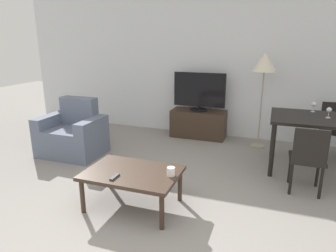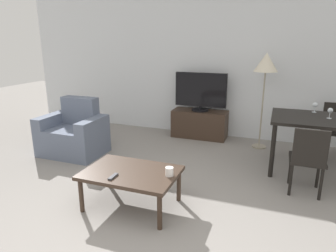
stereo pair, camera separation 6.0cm
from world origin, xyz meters
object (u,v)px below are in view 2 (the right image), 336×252
object	(u,v)px
armchair	(74,135)
dining_table	(326,125)
dining_chair_far	(335,127)
tv_stand	(200,124)
wine_glass_right	(315,105)
coffee_table	(131,175)
wine_glass_left	(330,111)
cup_white_near	(169,172)
floor_lamp	(266,66)
remote_primary	(113,177)
dining_chair_near	(308,157)
tv	(201,92)

from	to	relation	value
armchair	dining_table	distance (m)	3.75
dining_table	dining_chair_far	xyz separation A→B (m)	(0.25, 0.76, -0.22)
tv_stand	dining_chair_far	distance (m)	2.25
armchair	wine_glass_right	distance (m)	3.71
coffee_table	wine_glass_left	bearing A→B (deg)	39.68
armchair	wine_glass_left	bearing A→B (deg)	9.12
cup_white_near	floor_lamp	bearing A→B (deg)	72.79
tv_stand	dining_table	distance (m)	2.25
armchair	coffee_table	size ratio (longest dim) A/B	0.96
armchair	floor_lamp	world-z (taller)	floor_lamp
tv_stand	remote_primary	distance (m)	2.90
coffee_table	cup_white_near	bearing A→B (deg)	5.29
armchair	floor_lamp	distance (m)	3.30
wine_glass_left	dining_table	bearing A→B (deg)	-166.07
dining_chair_near	cup_white_near	bearing A→B (deg)	-146.39
dining_chair_near	wine_glass_left	size ratio (longest dim) A/B	5.76
tv	dining_chair_far	bearing A→B (deg)	-4.89
dining_table	cup_white_near	xyz separation A→B (m)	(-1.63, -1.69, -0.22)
floor_lamp	dining_chair_near	bearing A→B (deg)	-67.63
armchair	dining_chair_near	size ratio (longest dim) A/B	1.16
coffee_table	dining_table	distance (m)	2.71
tv_stand	coffee_table	xyz separation A→B (m)	(-0.07, -2.68, 0.12)
wine_glass_left	coffee_table	bearing A→B (deg)	-140.32
tv	wine_glass_left	bearing A→B (deg)	-25.20
coffee_table	remote_primary	size ratio (longest dim) A/B	6.76
wine_glass_right	coffee_table	bearing A→B (deg)	-133.26
armchair	tv_stand	xyz separation A→B (m)	(1.69, 1.55, -0.06)
dining_table	dining_chair_near	xyz separation A→B (m)	(-0.25, -0.76, -0.22)
dining_chair_near	floor_lamp	size ratio (longest dim) A/B	0.53
cup_white_near	tv_stand	bearing A→B (deg)	97.72
armchair	dining_chair_far	size ratio (longest dim) A/B	1.16
armchair	remote_primary	size ratio (longest dim) A/B	6.48
remote_primary	dining_table	bearing A→B (deg)	41.75
wine_glass_left	dining_chair_near	bearing A→B (deg)	-109.47
remote_primary	wine_glass_right	distance (m)	3.07
dining_table	dining_chair_near	size ratio (longest dim) A/B	1.67
dining_chair_far	coffee_table	bearing A→B (deg)	-132.80
tv	coffee_table	size ratio (longest dim) A/B	0.95
coffee_table	dining_table	size ratio (longest dim) A/B	0.72
remote_primary	cup_white_near	xyz separation A→B (m)	(0.53, 0.24, 0.04)
tv_stand	tv	size ratio (longest dim) A/B	1.06
dining_table	dining_chair_far	distance (m)	0.83
tv	floor_lamp	world-z (taller)	floor_lamp
tv	remote_primary	xyz separation A→B (m)	(-0.17, -2.89, -0.44)
armchair	coffee_table	bearing A→B (deg)	-35.01
tv_stand	floor_lamp	bearing A→B (deg)	-10.03
armchair	coffee_table	distance (m)	1.98
armchair	floor_lamp	xyz separation A→B (m)	(2.81, 1.35, 1.08)
coffee_table	wine_glass_right	size ratio (longest dim) A/B	6.95
wine_glass_left	tv_stand	bearing A→B (deg)	154.74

